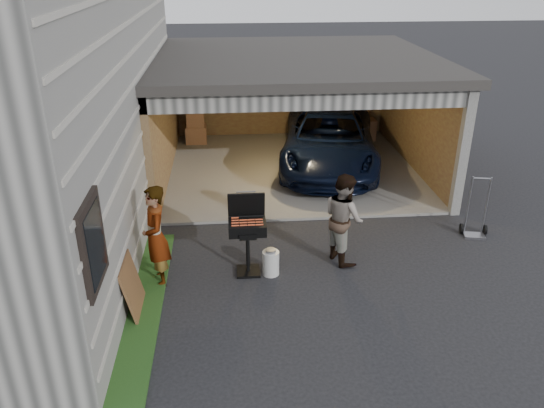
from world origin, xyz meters
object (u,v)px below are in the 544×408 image
(man, at_px, (344,218))
(hand_truck, at_px, (475,224))
(woman, at_px, (156,237))
(bbq_grill, at_px, (247,229))
(minivan, at_px, (329,142))
(plywood_panel, at_px, (133,287))
(propane_tank, at_px, (271,263))

(man, height_order, hand_truck, man)
(woman, height_order, hand_truck, woman)
(woman, bearing_deg, man, 84.23)
(bbq_grill, relative_size, hand_truck, 1.16)
(minivan, distance_m, plywood_panel, 7.20)
(propane_tank, height_order, plywood_panel, plywood_panel)
(bbq_grill, relative_size, propane_tank, 3.20)
(plywood_panel, bearing_deg, bbq_grill, 29.40)
(man, relative_size, bbq_grill, 1.18)
(woman, height_order, propane_tank, woman)
(minivan, xyz_separation_m, hand_truck, (2.21, -3.92, -0.46))
(woman, relative_size, plywood_panel, 1.93)
(woman, xyz_separation_m, hand_truck, (6.02, 1.18, -0.64))
(woman, height_order, man, woman)
(propane_tank, bearing_deg, plywood_panel, -157.55)
(minivan, bearing_deg, bbq_grill, -105.08)
(man, bearing_deg, minivan, -26.20)
(minivan, distance_m, hand_truck, 4.53)
(bbq_grill, bearing_deg, man, 9.77)
(plywood_panel, height_order, hand_truck, hand_truck)
(plywood_panel, xyz_separation_m, hand_truck, (6.32, 1.99, -0.22))
(woman, relative_size, hand_truck, 1.44)
(minivan, bearing_deg, propane_tank, -100.82)
(minivan, distance_m, man, 4.64)
(plywood_panel, bearing_deg, minivan, 55.20)
(minivan, relative_size, woman, 2.86)
(propane_tank, height_order, hand_truck, hand_truck)
(woman, bearing_deg, plywood_panel, -35.18)
(woman, height_order, bbq_grill, woman)
(bbq_grill, height_order, propane_tank, bbq_grill)
(woman, bearing_deg, minivan, 128.58)
(minivan, height_order, hand_truck, minivan)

